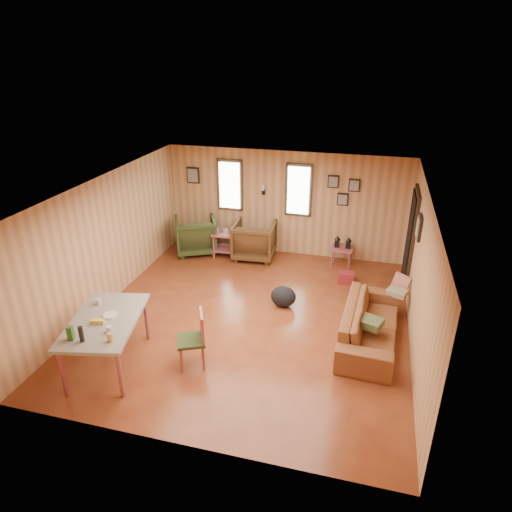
{
  "coord_description": "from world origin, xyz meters",
  "views": [
    {
      "loc": [
        1.9,
        -6.75,
        4.47
      ],
      "look_at": [
        0.0,
        0.4,
        1.05
      ],
      "focal_mm": 32.0,
      "sensor_mm": 36.0,
      "label": 1
    }
  ],
  "objects_px": {
    "dining_table": "(104,324)",
    "sofa": "(371,318)",
    "recliner_green": "(196,233)",
    "recliner_brown": "(254,239)",
    "end_table": "(226,240)",
    "side_table": "(342,246)"
  },
  "relations": [
    {
      "from": "dining_table",
      "to": "sofa",
      "type": "bearing_deg",
      "value": 11.42
    },
    {
      "from": "recliner_green",
      "to": "dining_table",
      "type": "bearing_deg",
      "value": 67.97
    },
    {
      "from": "sofa",
      "to": "dining_table",
      "type": "distance_m",
      "value": 4.17
    },
    {
      "from": "sofa",
      "to": "recliner_brown",
      "type": "xyz_separation_m",
      "value": [
        -2.69,
        2.68,
        0.05
      ]
    },
    {
      "from": "recliner_brown",
      "to": "end_table",
      "type": "bearing_deg",
      "value": 5.2
    },
    {
      "from": "side_table",
      "to": "dining_table",
      "type": "bearing_deg",
      "value": -125.57
    },
    {
      "from": "sofa",
      "to": "recliner_green",
      "type": "bearing_deg",
      "value": 60.51
    },
    {
      "from": "side_table",
      "to": "dining_table",
      "type": "distance_m",
      "value": 5.35
    },
    {
      "from": "dining_table",
      "to": "recliner_brown",
      "type": "bearing_deg",
      "value": 63.24
    },
    {
      "from": "recliner_brown",
      "to": "side_table",
      "type": "height_order",
      "value": "recliner_brown"
    },
    {
      "from": "recliner_green",
      "to": "end_table",
      "type": "distance_m",
      "value": 0.78
    },
    {
      "from": "end_table",
      "to": "dining_table",
      "type": "distance_m",
      "value": 4.3
    },
    {
      "from": "sofa",
      "to": "dining_table",
      "type": "xyz_separation_m",
      "value": [
        -3.81,
        -1.68,
        0.32
      ]
    },
    {
      "from": "recliner_brown",
      "to": "side_table",
      "type": "bearing_deg",
      "value": 175.77
    },
    {
      "from": "dining_table",
      "to": "recliner_green",
      "type": "bearing_deg",
      "value": 81.56
    },
    {
      "from": "recliner_brown",
      "to": "recliner_green",
      "type": "distance_m",
      "value": 1.42
    },
    {
      "from": "end_table",
      "to": "side_table",
      "type": "relative_size",
      "value": 0.99
    },
    {
      "from": "recliner_brown",
      "to": "dining_table",
      "type": "height_order",
      "value": "dining_table"
    },
    {
      "from": "recliner_brown",
      "to": "end_table",
      "type": "height_order",
      "value": "recliner_brown"
    },
    {
      "from": "sofa",
      "to": "end_table",
      "type": "bearing_deg",
      "value": 55.42
    },
    {
      "from": "side_table",
      "to": "sofa",
      "type": "bearing_deg",
      "value": -75.3
    },
    {
      "from": "sofa",
      "to": "recliner_green",
      "type": "height_order",
      "value": "recliner_green"
    }
  ]
}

